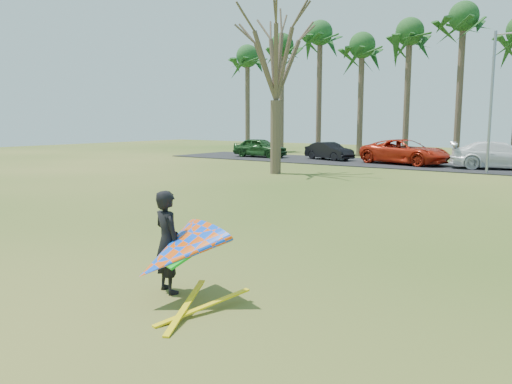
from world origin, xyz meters
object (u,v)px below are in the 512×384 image
Objects in this scene: car_1 at (329,151)px; streetlight at (495,95)px; bare_tree_left at (276,51)px; car_3 at (500,155)px; kite_flyer at (175,251)px; car_2 at (405,152)px; car_0 at (260,147)px.

streetlight is at bearing -88.80° from car_1.
streetlight is 13.11m from car_1.
bare_tree_left is 1.66× the size of car_3.
car_3 is 2.45× the size of kite_flyer.
kite_flyer reaches higher than car_2.
car_0 is at bearing 129.55° from bare_tree_left.
bare_tree_left is 1.58× the size of car_2.
bare_tree_left is 13.89m from car_0.
car_1 is at bearing -84.19° from car_0.
bare_tree_left reaches higher than kite_flyer.
car_0 is 1.13× the size of car_1.
car_3 is (-0.02, 2.95, -3.56)m from streetlight.
car_3 is 28.13m from kite_flyer.
streetlight reaches higher than car_1.
car_2 is (6.08, -0.42, 0.18)m from car_1.
kite_flyer reaches higher than car_0.
kite_flyer is at bearing -61.10° from bare_tree_left.
car_2 reaches higher than car_1.
car_3 is at bearing -75.25° from car_1.
car_2 is 6.01m from car_3.
car_0 is 18.10m from car_3.
streetlight is 1.30× the size of car_2.
car_0 is at bearing 113.78° from car_1.
car_0 is (-7.96, 9.64, -6.07)m from bare_tree_left.
bare_tree_left reaches higher than car_0.
car_3 is at bearing -77.66° from car_2.
car_0 is 0.75× the size of car_2.
car_1 is at bearing 164.43° from streetlight.
car_2 is at bearing 67.45° from bare_tree_left.
streetlight is at bearing 163.85° from car_3.
bare_tree_left is at bearing 169.86° from car_2.
streetlight is 7.59m from car_2.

